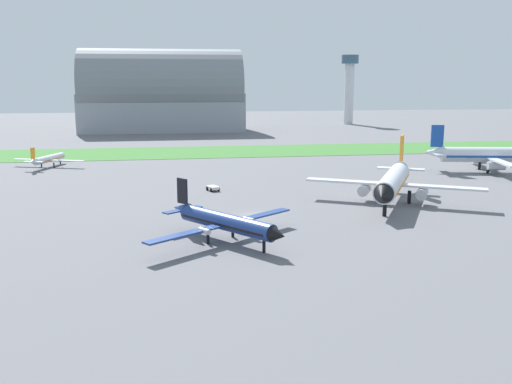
{
  "coord_description": "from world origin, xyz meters",
  "views": [
    {
      "loc": [
        -13.19,
        -81.55,
        19.93
      ],
      "look_at": [
        0.62,
        3.1,
        3.0
      ],
      "focal_mm": 39.29,
      "sensor_mm": 36.0,
      "label": 1
    }
  ],
  "objects_px": {
    "airplane_midfield_jet": "(393,181)",
    "airplane_parked_jet_far": "(489,155)",
    "airplane_foreground_turboprop": "(224,221)",
    "baggage_cart_near_gate": "(213,188)",
    "control_tower": "(349,83)",
    "airplane_taxiing_turboprop": "(48,159)"
  },
  "relations": [
    {
      "from": "airplane_foreground_turboprop",
      "to": "airplane_taxiing_turboprop",
      "type": "bearing_deg",
      "value": 169.51
    },
    {
      "from": "airplane_midfield_jet",
      "to": "baggage_cart_near_gate",
      "type": "height_order",
      "value": "airplane_midfield_jet"
    },
    {
      "from": "airplane_foreground_turboprop",
      "to": "airplane_midfield_jet",
      "type": "bearing_deg",
      "value": 84.13
    },
    {
      "from": "airplane_taxiing_turboprop",
      "to": "airplane_foreground_turboprop",
      "type": "height_order",
      "value": "airplane_foreground_turboprop"
    },
    {
      "from": "airplane_foreground_turboprop",
      "to": "airplane_parked_jet_far",
      "type": "distance_m",
      "value": 79.62
    },
    {
      "from": "control_tower",
      "to": "airplane_foreground_turboprop",
      "type": "bearing_deg",
      "value": -112.77
    },
    {
      "from": "baggage_cart_near_gate",
      "to": "control_tower",
      "type": "distance_m",
      "value": 176.32
    },
    {
      "from": "airplane_taxiing_turboprop",
      "to": "control_tower",
      "type": "height_order",
      "value": "control_tower"
    },
    {
      "from": "airplane_foreground_turboprop",
      "to": "baggage_cart_near_gate",
      "type": "distance_m",
      "value": 33.81
    },
    {
      "from": "control_tower",
      "to": "airplane_taxiing_turboprop",
      "type": "bearing_deg",
      "value": -133.44
    },
    {
      "from": "airplane_midfield_jet",
      "to": "control_tower",
      "type": "distance_m",
      "value": 180.2
    },
    {
      "from": "airplane_foreground_turboprop",
      "to": "airplane_midfield_jet",
      "type": "height_order",
      "value": "airplane_midfield_jet"
    },
    {
      "from": "airplane_midfield_jet",
      "to": "airplane_parked_jet_far",
      "type": "distance_m",
      "value": 44.75
    },
    {
      "from": "airplane_taxiing_turboprop",
      "to": "airplane_foreground_turboprop",
      "type": "xyz_separation_m",
      "value": [
        34.5,
        -69.66,
        0.65
      ]
    },
    {
      "from": "airplane_parked_jet_far",
      "to": "control_tower",
      "type": "relative_size",
      "value": 0.91
    },
    {
      "from": "baggage_cart_near_gate",
      "to": "control_tower",
      "type": "bearing_deg",
      "value": 131.67
    },
    {
      "from": "airplane_foreground_turboprop",
      "to": "control_tower",
      "type": "height_order",
      "value": "control_tower"
    },
    {
      "from": "airplane_midfield_jet",
      "to": "airplane_parked_jet_far",
      "type": "height_order",
      "value": "airplane_parked_jet_far"
    },
    {
      "from": "airplane_taxiing_turboprop",
      "to": "baggage_cart_near_gate",
      "type": "relative_size",
      "value": 6.03
    },
    {
      "from": "airplane_parked_jet_far",
      "to": "baggage_cart_near_gate",
      "type": "relative_size",
      "value": 10.27
    },
    {
      "from": "airplane_foreground_turboprop",
      "to": "baggage_cart_near_gate",
      "type": "bearing_deg",
      "value": 140.65
    },
    {
      "from": "airplane_foreground_turboprop",
      "to": "control_tower",
      "type": "bearing_deg",
      "value": 120.4
    }
  ]
}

